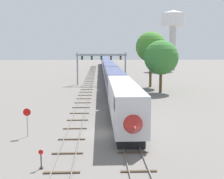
{
  "coord_description": "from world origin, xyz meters",
  "views": [
    {
      "loc": [
        -0.81,
        -30.9,
        8.82
      ],
      "look_at": [
        1.0,
        12.0,
        3.0
      ],
      "focal_mm": 49.23,
      "sensor_mm": 36.0,
      "label": 1
    }
  ],
  "objects": [
    {
      "name": "water_tower",
      "position": [
        28.26,
        90.62,
        18.28
      ],
      "size": [
        9.5,
        9.5,
        23.44
      ],
      "color": "beige",
      "rests_on": "ground"
    },
    {
      "name": "track_near",
      "position": [
        -3.5,
        40.0,
        0.07
      ],
      "size": [
        2.6,
        160.0,
        0.16
      ],
      "color": "slate",
      "rests_on": "ground"
    },
    {
      "name": "signal_gantry",
      "position": [
        -0.25,
        42.64,
        5.74
      ],
      "size": [
        12.1,
        0.49,
        7.79
      ],
      "color": "#999BA0",
      "rests_on": "ground"
    },
    {
      "name": "trackside_tree_left",
      "position": [
        11.39,
        29.2,
        6.94
      ],
      "size": [
        6.78,
        6.78,
        10.36
      ],
      "color": "brown",
      "rests_on": "ground"
    },
    {
      "name": "trackside_tree_mid",
      "position": [
        10.84,
        38.12,
        9.03
      ],
      "size": [
        6.84,
        6.84,
        12.49
      ],
      "color": "brown",
      "rests_on": "ground"
    },
    {
      "name": "switch_stand",
      "position": [
        -5.1,
        -9.12,
        0.52
      ],
      "size": [
        0.36,
        0.24,
        1.46
      ],
      "color": "black",
      "rests_on": "ground"
    },
    {
      "name": "stop_sign",
      "position": [
        -8.0,
        -0.73,
        1.87
      ],
      "size": [
        0.76,
        0.08,
        2.88
      ],
      "color": "gray",
      "rests_on": "ground"
    },
    {
      "name": "ground_plane",
      "position": [
        0.0,
        0.0,
        0.0
      ],
      "size": [
        400.0,
        400.0,
        0.0
      ],
      "primitive_type": "plane",
      "color": "slate"
    },
    {
      "name": "passenger_train",
      "position": [
        2.0,
        67.82,
        2.61
      ],
      "size": [
        3.04,
        148.1,
        4.8
      ],
      "color": "silver",
      "rests_on": "ground"
    },
    {
      "name": "track_main",
      "position": [
        2.0,
        60.0,
        0.07
      ],
      "size": [
        2.6,
        200.0,
        0.16
      ],
      "color": "slate",
      "rests_on": "ground"
    }
  ]
}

